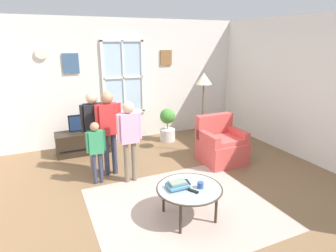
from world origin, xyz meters
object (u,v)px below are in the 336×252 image
at_px(remote_near_cup, 193,191).
at_px(person_green_shirt, 96,146).
at_px(armchair, 221,145).
at_px(floor_lamp, 204,87).
at_px(coffee_table, 189,189).
at_px(person_red_shirt, 109,124).
at_px(remote_near_books, 187,182).
at_px(potted_plant_by_window, 167,125).
at_px(person_black_shirt, 94,123).
at_px(book_stack, 177,185).
at_px(tv_stand, 84,142).
at_px(person_pink_shirt, 129,133).
at_px(cup, 200,185).
at_px(television, 82,123).

height_order(remote_near_cup, person_green_shirt, person_green_shirt).
relative_size(armchair, floor_lamp, 0.53).
height_order(coffee_table, person_red_shirt, person_red_shirt).
height_order(remote_near_books, potted_plant_by_window, potted_plant_by_window).
bearing_deg(armchair, person_red_shirt, 170.87).
distance_m(remote_near_cup, person_black_shirt, 2.19).
bearing_deg(book_stack, tv_stand, 104.47).
xyz_separation_m(armchair, remote_near_cup, (-1.43, -1.47, 0.12)).
bearing_deg(person_pink_shirt, coffee_table, -73.33).
bearing_deg(remote_near_books, potted_plant_by_window, 70.86).
distance_m(remote_near_cup, person_red_shirt, 1.96).
relative_size(cup, floor_lamp, 0.05).
xyz_separation_m(person_green_shirt, potted_plant_by_window, (1.88, 1.42, -0.26)).
bearing_deg(person_red_shirt, book_stack, -74.05).
distance_m(book_stack, person_black_shirt, 1.99).
relative_size(person_black_shirt, potted_plant_by_window, 1.89).
height_order(book_stack, person_pink_shirt, person_pink_shirt).
distance_m(armchair, person_pink_shirt, 1.88).
bearing_deg(coffee_table, potted_plant_by_window, 70.94).
distance_m(coffee_table, person_pink_shirt, 1.41).
distance_m(book_stack, remote_near_books, 0.20).
xyz_separation_m(remote_near_cup, potted_plant_by_window, (1.00, 2.98, -0.06)).
height_order(coffee_table, remote_near_cup, remote_near_cup).
height_order(book_stack, floor_lamp, floor_lamp).
relative_size(coffee_table, remote_near_cup, 6.12).
height_order(coffee_table, book_stack, book_stack).
bearing_deg(cup, person_red_shirt, 112.88).
distance_m(armchair, potted_plant_by_window, 1.57).
distance_m(book_stack, floor_lamp, 2.54).
bearing_deg(coffee_table, cup, -26.57).
bearing_deg(person_pink_shirt, television, 107.11).
bearing_deg(cup, person_pink_shirt, 110.71).
bearing_deg(coffee_table, tv_stand, 106.90).
bearing_deg(floor_lamp, person_black_shirt, -178.87).
bearing_deg(book_stack, cup, -22.57).
xyz_separation_m(book_stack, person_pink_shirt, (-0.24, 1.24, 0.36)).
xyz_separation_m(remote_near_cup, floor_lamp, (1.34, 2.03, 0.92)).
bearing_deg(tv_stand, person_pink_shirt, -72.92).
bearing_deg(cup, person_green_shirt, 123.86).
height_order(remote_near_cup, floor_lamp, floor_lamp).
bearing_deg(cup, remote_near_books, 114.42).
bearing_deg(remote_near_books, book_stack, -157.62).
relative_size(coffee_table, person_black_shirt, 0.60).
bearing_deg(coffee_table, armchair, 43.80).
xyz_separation_m(person_black_shirt, potted_plant_by_window, (1.82, 1.00, -0.51)).
height_order(tv_stand, person_black_shirt, person_black_shirt).
bearing_deg(potted_plant_by_window, television, 179.02).
height_order(television, floor_lamp, floor_lamp).
bearing_deg(book_stack, person_pink_shirt, 100.97).
distance_m(person_red_shirt, potted_plant_by_window, 2.06).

